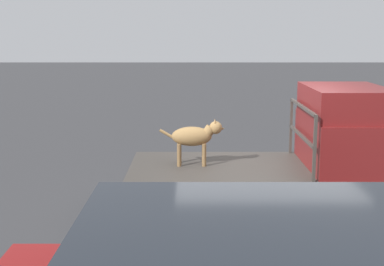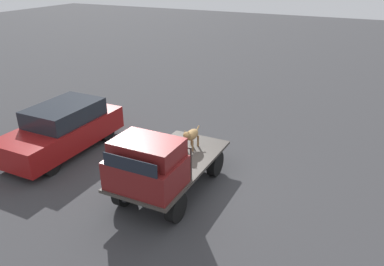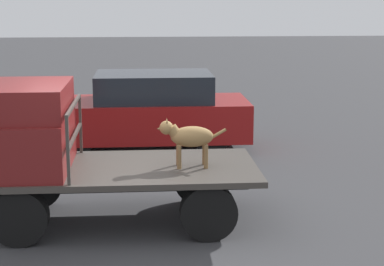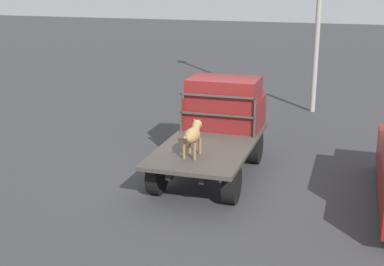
% 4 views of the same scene
% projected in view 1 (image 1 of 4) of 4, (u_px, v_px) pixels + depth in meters
% --- Properties ---
extents(ground_plane, '(80.00, 80.00, 0.00)m').
position_uv_depth(ground_plane, '(262.00, 218.00, 7.95)').
color(ground_plane, '#38383A').
extents(flatbed_truck, '(3.88, 1.84, 0.80)m').
position_uv_depth(flatbed_truck, '(263.00, 181.00, 7.84)').
color(flatbed_truck, black).
rests_on(flatbed_truck, ground).
extents(truck_cab, '(1.27, 1.72, 1.16)m').
position_uv_depth(truck_cab, '(349.00, 129.00, 7.69)').
color(truck_cab, maroon).
rests_on(truck_cab, flatbed_truck).
extents(truck_headboard, '(0.04, 1.72, 0.89)m').
position_uv_depth(truck_headboard, '(302.00, 127.00, 7.69)').
color(truck_headboard, '#3D3833').
rests_on(truck_headboard, flatbed_truck).
extents(dog, '(0.96, 0.28, 0.68)m').
position_uv_depth(dog, '(196.00, 136.00, 7.80)').
color(dog, brown).
rests_on(dog, flatbed_truck).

